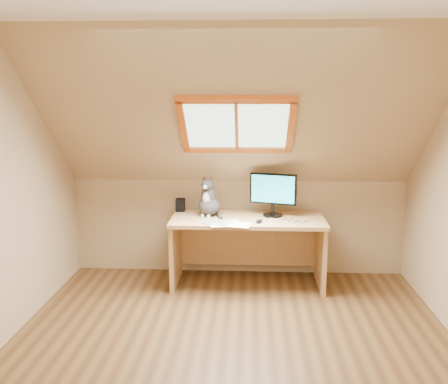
{
  "coord_description": "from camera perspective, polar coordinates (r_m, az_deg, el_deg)",
  "views": [
    {
      "loc": [
        0.13,
        -3.41,
        1.9
      ],
      "look_at": [
        -0.11,
        1.0,
        1.02
      ],
      "focal_mm": 40.0,
      "sensor_mm": 36.0,
      "label": 1
    }
  ],
  "objects": [
    {
      "name": "ground",
      "position": [
        3.91,
        0.87,
        -17.88
      ],
      "size": [
        3.5,
        3.5,
        0.0
      ],
      "primitive_type": "plane",
      "color": "brown",
      "rests_on": "ground"
    },
    {
      "name": "room_shell",
      "position": [
        3.36,
        0.88,
        3.18
      ],
      "size": [
        3.52,
        3.52,
        2.41
      ],
      "color": "tan",
      "rests_on": "ground"
    },
    {
      "name": "monitor",
      "position": [
        4.98,
        5.64,
        0.03
      ],
      "size": [
        0.46,
        0.2,
        0.43
      ],
      "color": "black",
      "rests_on": "desk"
    },
    {
      "name": "graphics_tablet",
      "position": [
        4.75,
        -0.88,
        -3.47
      ],
      "size": [
        0.33,
        0.29,
        0.01
      ],
      "primitive_type": "cube",
      "rotation": [
        0.0,
        0.0,
        -0.47
      ],
      "color": "#B2B2B7",
      "rests_on": "desk"
    },
    {
      "name": "papers",
      "position": [
        4.7,
        0.42,
        -3.68
      ],
      "size": [
        0.35,
        0.3,
        0.01
      ],
      "color": "white",
      "rests_on": "desk"
    },
    {
      "name": "desk_speaker",
      "position": [
        5.22,
        -5.01,
        -1.48
      ],
      "size": [
        0.09,
        0.09,
        0.13
      ],
      "primitive_type": "cube",
      "rotation": [
        0.0,
        0.0,
        0.02
      ],
      "color": "black",
      "rests_on": "desk"
    },
    {
      "name": "cat",
      "position": [
        5.01,
        -1.74,
        -1.04
      ],
      "size": [
        0.29,
        0.32,
        0.42
      ],
      "color": "#3E3937",
      "rests_on": "desk"
    },
    {
      "name": "cables",
      "position": [
        4.84,
        6.91,
        -3.3
      ],
      "size": [
        0.51,
        0.26,
        0.01
      ],
      "color": "silver",
      "rests_on": "desk"
    },
    {
      "name": "mouse",
      "position": [
        4.76,
        4.04,
        -3.34
      ],
      "size": [
        0.09,
        0.11,
        0.03
      ],
      "primitive_type": "ellipsoid",
      "rotation": [
        0.0,
        0.0,
        -0.35
      ],
      "color": "black",
      "rests_on": "desk"
    },
    {
      "name": "desk",
      "position": [
        5.06,
        2.73,
        -5.16
      ],
      "size": [
        1.51,
        0.66,
        0.69
      ],
      "color": "tan",
      "rests_on": "ground"
    }
  ]
}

